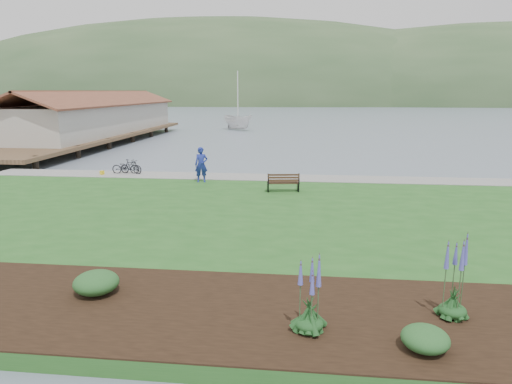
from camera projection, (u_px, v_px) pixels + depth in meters
ground at (255, 215)px, 20.23m from camera, size 600.00×600.00×0.00m
lawn at (250, 224)px, 18.24m from camera, size 34.00×20.00×0.40m
shoreline_path at (269, 177)px, 26.83m from camera, size 34.00×2.20×0.03m
garden_bed at (338, 316)px, 10.30m from camera, size 24.00×4.40×0.04m
far_hillside at (352, 105)px, 182.98m from camera, size 580.00×80.00×38.00m
pier_pavilion at (98, 117)px, 48.52m from camera, size 8.00×36.00×5.40m
park_bench at (283, 182)px, 22.99m from camera, size 1.67×0.87×0.99m
person at (201, 162)px, 25.32m from camera, size 0.93×0.72×2.29m
bicycle_a at (126, 167)px, 27.99m from camera, size 0.76×1.71×0.87m
bicycle_b at (131, 167)px, 27.95m from camera, size 0.75×1.53×0.89m
sailboat at (238, 130)px, 64.09m from camera, size 13.93×13.93×25.74m
pannier at (102, 173)px, 27.64m from camera, size 0.23×0.29×0.27m
echium_0 at (310, 300)px, 9.50m from camera, size 0.62×0.62×1.77m
echium_1 at (455, 280)px, 10.04m from camera, size 0.62×0.62×2.15m
shrub_0 at (96, 283)px, 11.36m from camera, size 1.12×1.12×0.56m
shrub_1 at (425, 339)px, 8.88m from camera, size 0.93×0.93×0.47m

